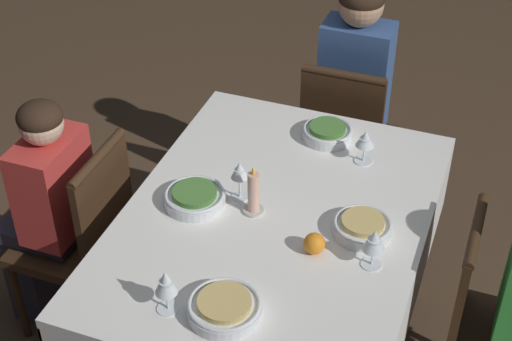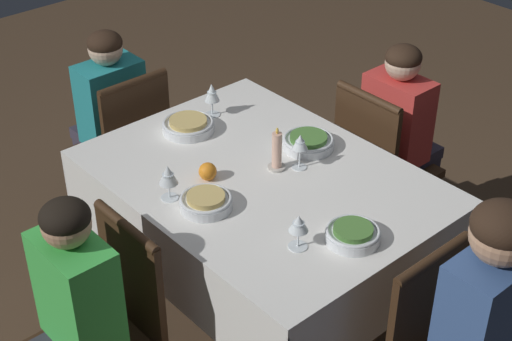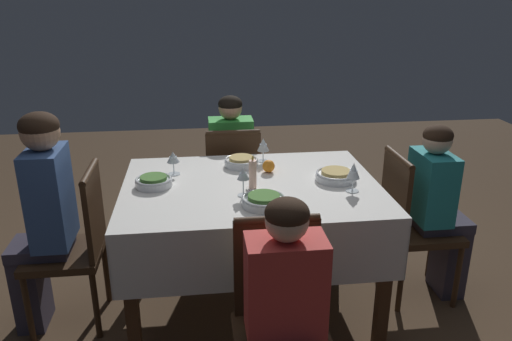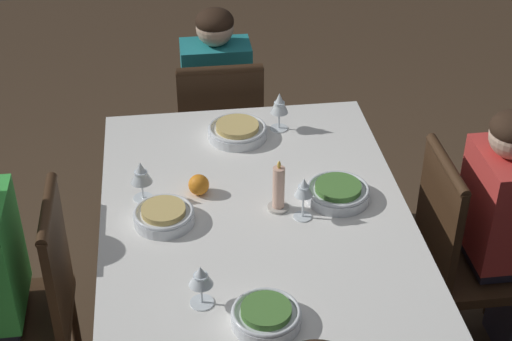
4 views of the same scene
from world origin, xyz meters
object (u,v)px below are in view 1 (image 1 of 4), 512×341
person_child_red (45,207)px  bowl_east (224,307)px  orange_fruit (314,243)px  person_adult_denim (356,87)px  wine_glass_north (374,241)px  bowl_north (362,226)px  wine_glass_west (365,140)px  bowl_south (195,197)px  wine_glass_east (166,284)px  candle_centerpiece (253,196)px  chair_north (490,324)px  dining_table (274,239)px  chair_west (345,138)px  chair_south (84,234)px  bowl_west (327,132)px  wine_glass_south (240,172)px

person_child_red → bowl_east: 1.04m
person_child_red → orange_fruit: bearing=85.5°
person_adult_denim → wine_glass_north: person_adult_denim is taller
bowl_north → wine_glass_north: size_ratio=1.36×
wine_glass_west → wine_glass_north: wine_glass_north is taller
wine_glass_west → bowl_south: size_ratio=0.63×
person_child_red → wine_glass_east: size_ratio=6.94×
person_child_red → orange_fruit: size_ratio=15.00×
person_adult_denim → wine_glass_east: size_ratio=7.84×
wine_glass_east → orange_fruit: 0.51m
person_adult_denim → candle_centerpiece: size_ratio=6.45×
chair_north → person_child_red: 1.68m
dining_table → person_adult_denim: (-1.08, 0.01, 0.00)m
chair_west → wine_glass_west: (0.52, 0.19, 0.38)m
chair_south → person_child_red: size_ratio=0.85×
wine_glass_north → candle_centerpiece: (-0.11, -0.44, -0.03)m
dining_table → candle_centerpiece: candle_centerpiece is taller
person_adult_denim → chair_north: bearing=125.7°
dining_table → wine_glass_north: 0.43m
wine_glass_east → orange_fruit: (-0.38, 0.33, -0.07)m
bowl_west → bowl_east: same height
chair_south → dining_table: bearing=92.5°
dining_table → wine_glass_south: 0.26m
wine_glass_north → candle_centerpiece: bearing=-104.2°
wine_glass_south → wine_glass_north: bearing=71.6°
dining_table → chair_south: (0.03, -0.76, -0.18)m
dining_table → person_child_red: person_child_red is taller
bowl_west → wine_glass_north: bearing=27.6°
candle_centerpiece → wine_glass_south: bearing=-129.4°
bowl_south → bowl_north: same height
person_child_red → bowl_east: bearing=65.0°
wine_glass_west → wine_glass_east: bearing=-21.4°
bowl_west → wine_glass_east: 1.03m
dining_table → person_child_red: 0.92m
bowl_west → wine_glass_east: wine_glass_east is taller
dining_table → wine_glass_north: bearing=72.5°
dining_table → wine_glass_west: 0.50m
chair_south → wine_glass_south: bearing=98.2°
wine_glass_south → bowl_east: wine_glass_south is taller
bowl_west → bowl_south: same height
dining_table → bowl_west: 0.53m
dining_table → chair_south: chair_south is taller
wine_glass_west → dining_table: bearing=-26.3°
bowl_north → orange_fruit: orange_fruit is taller
wine_glass_north → person_child_red: bearing=-93.6°
wine_glass_west → bowl_east: size_ratio=0.60×
bowl_west → wine_glass_north: size_ratio=1.33×
person_child_red → chair_south: bearing=90.0°
chair_south → orange_fruit: size_ratio=12.68×
person_child_red → orange_fruit: 1.12m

